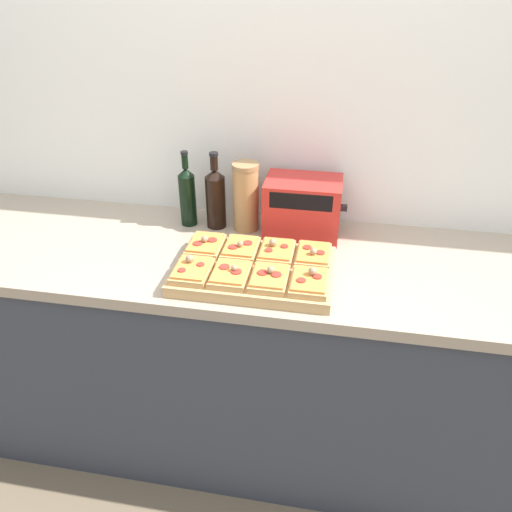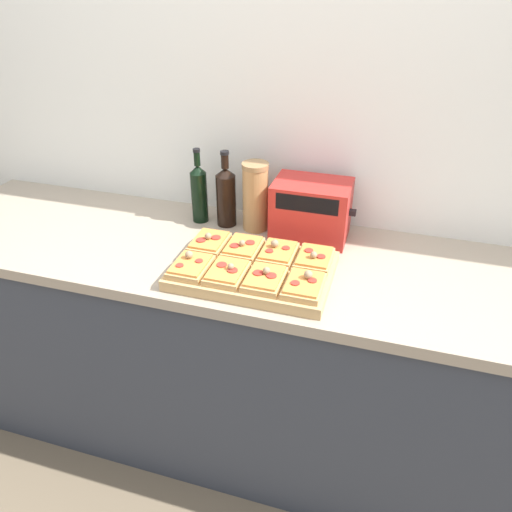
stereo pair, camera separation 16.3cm
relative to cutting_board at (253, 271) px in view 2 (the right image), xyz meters
name	(u,v)px [view 2 (the right image)]	position (x,y,z in m)	size (l,w,h in m)	color
ground_plane	(237,497)	(-0.01, -0.19, -0.95)	(12.00, 12.00, 0.00)	brown
wall_back	(288,136)	(-0.01, 0.48, 0.30)	(6.00, 0.06, 2.50)	silver
kitchen_counter	(260,355)	(-0.01, 0.13, -0.48)	(2.63, 0.67, 0.93)	#333842
cutting_board	(253,271)	(0.00, 0.00, 0.00)	(0.51, 0.34, 0.04)	tan
pizza_slice_back_left	(209,242)	(-0.18, 0.08, 0.03)	(0.11, 0.15, 0.05)	tan
pizza_slice_back_midleft	(243,247)	(-0.06, 0.08, 0.03)	(0.11, 0.15, 0.05)	tan
pizza_slice_back_midright	(278,252)	(0.06, 0.08, 0.03)	(0.11, 0.15, 0.05)	tan
pizza_slice_back_right	(314,258)	(0.18, 0.08, 0.03)	(0.11, 0.15, 0.05)	tan
pizza_slice_front_left	(191,266)	(-0.19, -0.08, 0.03)	(0.11, 0.15, 0.05)	tan
pizza_slice_front_midleft	(227,272)	(-0.06, -0.08, 0.03)	(0.11, 0.15, 0.05)	tan
pizza_slice_front_midright	(265,279)	(0.06, -0.08, 0.03)	(0.11, 0.15, 0.05)	tan
pizza_slice_front_right	(304,285)	(0.19, -0.08, 0.03)	(0.11, 0.15, 0.05)	tan
olive_oil_bottle	(199,192)	(-0.32, 0.32, 0.10)	(0.06, 0.06, 0.29)	black
wine_bottle	(226,195)	(-0.21, 0.32, 0.10)	(0.08, 0.08, 0.30)	black
grain_jar_tall	(255,197)	(-0.09, 0.32, 0.11)	(0.10, 0.10, 0.26)	#AD7F4C
toaster_oven	(311,210)	(0.12, 0.32, 0.09)	(0.30, 0.19, 0.21)	red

